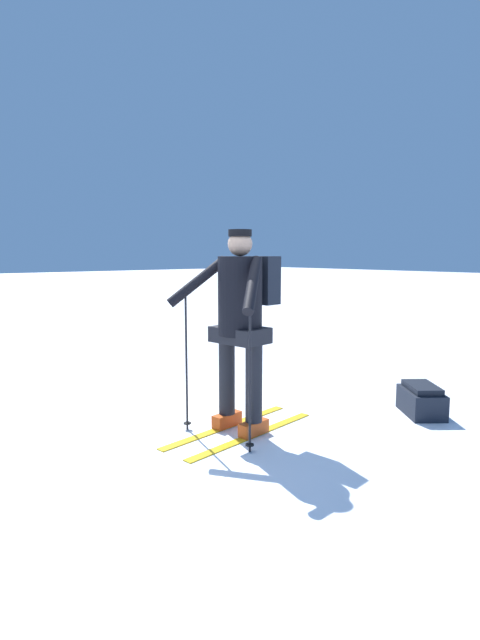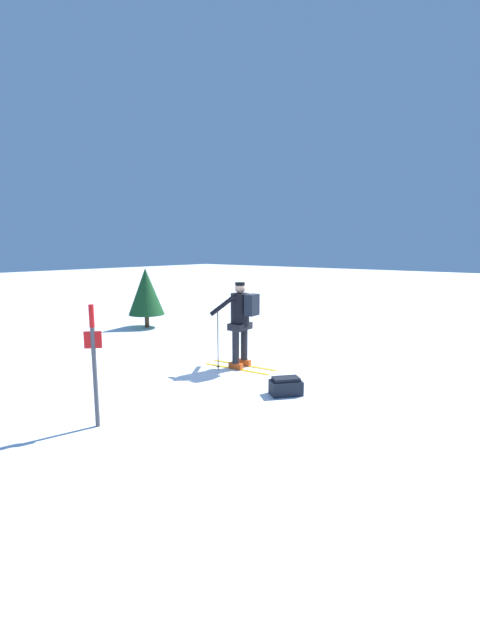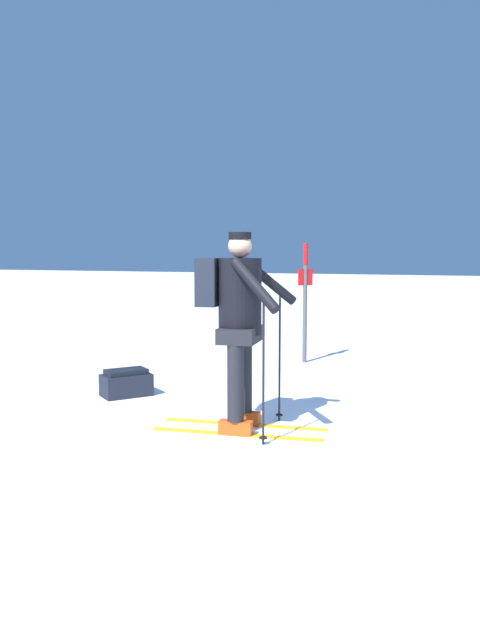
% 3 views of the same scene
% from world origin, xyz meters
% --- Properties ---
extents(ground_plane, '(80.00, 80.00, 0.00)m').
position_xyz_m(ground_plane, '(0.00, 0.00, 0.00)').
color(ground_plane, white).
extents(skier, '(1.03, 1.63, 1.82)m').
position_xyz_m(skier, '(0.49, 0.19, 1.08)').
color(skier, gold).
rests_on(skier, ground_plane).
extents(dropped_backpack, '(0.63, 0.60, 0.31)m').
position_xyz_m(dropped_backpack, '(1.31, 1.87, 0.15)').
color(dropped_backpack, black).
rests_on(dropped_backpack, ground_plane).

